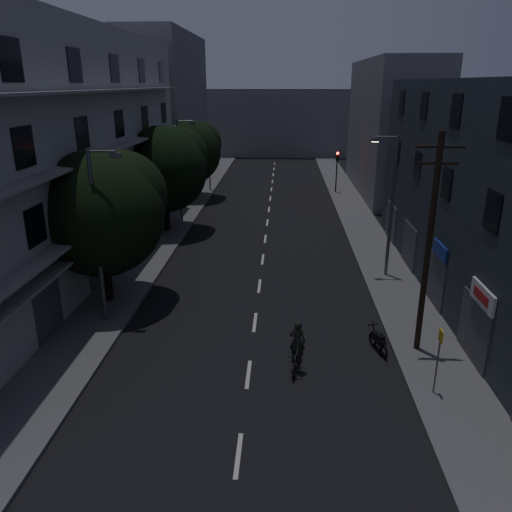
# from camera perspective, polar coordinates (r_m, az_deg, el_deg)

# --- Properties ---
(ground) EXTENTS (160.00, 160.00, 0.00)m
(ground) POSITION_cam_1_polar(r_m,az_deg,el_deg) (36.99, 1.09, 2.21)
(ground) COLOR black
(ground) RESTS_ON ground
(sidewalk_left) EXTENTS (3.00, 90.00, 0.15)m
(sidewalk_left) POSITION_cam_1_polar(r_m,az_deg,el_deg) (37.96, -10.30, 2.46)
(sidewalk_left) COLOR #565659
(sidewalk_left) RESTS_ON ground
(sidewalk_right) EXTENTS (3.00, 90.00, 0.15)m
(sidewalk_right) POSITION_cam_1_polar(r_m,az_deg,el_deg) (37.48, 12.64, 2.08)
(sidewalk_right) COLOR #565659
(sidewalk_right) RESTS_ON ground
(lane_markings) EXTENTS (0.15, 60.50, 0.01)m
(lane_markings) POSITION_cam_1_polar(r_m,az_deg,el_deg) (43.00, 1.40, 4.64)
(lane_markings) COLOR beige
(lane_markings) RESTS_ON ground
(building_left) EXTENTS (7.00, 36.00, 14.00)m
(building_left) POSITION_cam_1_polar(r_m,az_deg,el_deg) (31.51, -22.09, 10.89)
(building_left) COLOR #ABACA6
(building_left) RESTS_ON ground
(building_right) EXTENTS (6.19, 28.00, 11.00)m
(building_right) POSITION_cam_1_polar(r_m,az_deg,el_deg) (27.16, 26.57, 5.91)
(building_right) COLOR #292F38
(building_right) RESTS_ON ground
(building_far_left) EXTENTS (6.00, 20.00, 16.00)m
(building_far_left) POSITION_cam_1_polar(r_m,az_deg,el_deg) (59.91, -10.04, 16.22)
(building_far_left) COLOR slate
(building_far_left) RESTS_ON ground
(building_far_right) EXTENTS (6.00, 20.00, 13.00)m
(building_far_right) POSITION_cam_1_polar(r_m,az_deg,el_deg) (53.63, 15.16, 13.94)
(building_far_right) COLOR slate
(building_far_right) RESTS_ON ground
(building_far_end) EXTENTS (24.00, 8.00, 10.00)m
(building_far_end) POSITION_cam_1_polar(r_m,az_deg,el_deg) (80.58, 2.32, 15.03)
(building_far_end) COLOR slate
(building_far_end) RESTS_ON ground
(tree_near) EXTENTS (6.26, 6.26, 7.72)m
(tree_near) POSITION_cam_1_polar(r_m,az_deg,el_deg) (25.65, -17.21, 5.23)
(tree_near) COLOR black
(tree_near) RESTS_ON sidewalk_left
(tree_mid) EXTENTS (6.34, 6.34, 7.80)m
(tree_mid) POSITION_cam_1_polar(r_m,az_deg,el_deg) (37.80, -10.37, 10.09)
(tree_mid) COLOR black
(tree_mid) RESTS_ON sidewalk_left
(tree_far) EXTENTS (5.97, 5.97, 7.38)m
(tree_far) POSITION_cam_1_polar(r_m,az_deg,el_deg) (49.06, -7.51, 11.96)
(tree_far) COLOR black
(tree_far) RESTS_ON sidewalk_left
(traffic_signal_far_right) EXTENTS (0.28, 0.37, 4.10)m
(traffic_signal_far_right) POSITION_cam_1_polar(r_m,az_deg,el_deg) (51.92, 9.24, 10.40)
(traffic_signal_far_right) COLOR black
(traffic_signal_far_right) RESTS_ON sidewalk_right
(traffic_signal_far_left) EXTENTS (0.28, 0.37, 4.10)m
(traffic_signal_far_left) POSITION_cam_1_polar(r_m,az_deg,el_deg) (52.81, -5.36, 10.71)
(traffic_signal_far_left) COLOR black
(traffic_signal_far_left) RESTS_ON sidewalk_left
(street_lamp_left_near) EXTENTS (1.51, 0.25, 8.00)m
(street_lamp_left_near) POSITION_cam_1_polar(r_m,az_deg,el_deg) (23.38, -17.52, 2.92)
(street_lamp_left_near) COLOR #5B5F63
(street_lamp_left_near) RESTS_ON sidewalk_left
(street_lamp_right) EXTENTS (1.51, 0.25, 8.00)m
(street_lamp_right) POSITION_cam_1_polar(r_m,az_deg,el_deg) (29.03, 15.08, 6.20)
(street_lamp_right) COLOR #595A60
(street_lamp_right) RESTS_ON sidewalk_right
(street_lamp_left_far) EXTENTS (1.51, 0.25, 8.00)m
(street_lamp_left_far) POSITION_cam_1_polar(r_m,az_deg,el_deg) (40.27, -8.60, 10.11)
(street_lamp_left_far) COLOR slate
(street_lamp_left_far) RESTS_ON sidewalk_left
(utility_pole) EXTENTS (1.80, 0.24, 9.00)m
(utility_pole) POSITION_cam_1_polar(r_m,az_deg,el_deg) (20.76, 19.17, 1.52)
(utility_pole) COLOR black
(utility_pole) RESTS_ON sidewalk_right
(bus_stop_sign) EXTENTS (0.06, 0.35, 2.52)m
(bus_stop_sign) POSITION_cam_1_polar(r_m,az_deg,el_deg) (18.99, 20.18, -10.05)
(bus_stop_sign) COLOR #595B60
(bus_stop_sign) RESTS_ON sidewalk_right
(motorcycle) EXTENTS (0.66, 1.70, 1.11)m
(motorcycle) POSITION_cam_1_polar(r_m,az_deg,el_deg) (21.99, 13.81, -9.50)
(motorcycle) COLOR black
(motorcycle) RESTS_ON ground
(cyclist) EXTENTS (0.90, 1.81, 2.20)m
(cyclist) POSITION_cam_1_polar(r_m,az_deg,el_deg) (19.93, 4.69, -11.16)
(cyclist) COLOR black
(cyclist) RESTS_ON ground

